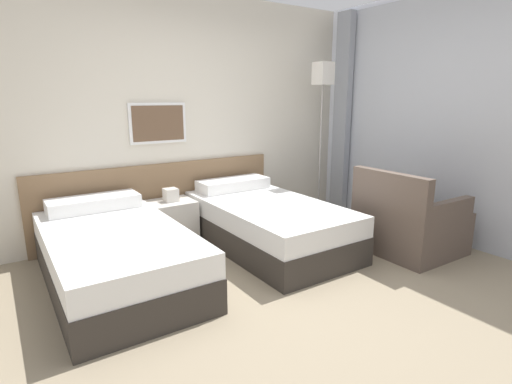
{
  "coord_description": "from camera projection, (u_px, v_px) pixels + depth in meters",
  "views": [
    {
      "loc": [
        -1.95,
        -2.36,
        1.56
      ],
      "look_at": [
        0.21,
        0.88,
        0.63
      ],
      "focal_mm": 28.0,
      "sensor_mm": 36.0,
      "label": 1
    }
  ],
  "objects": [
    {
      "name": "bed_near_window",
      "position": [
        267.0,
        223.0,
        4.26
      ],
      "size": [
        1.06,
        1.93,
        0.61
      ],
      "color": "#332D28",
      "rests_on": "ground_plane"
    },
    {
      "name": "ground_plane",
      "position": [
        294.0,
        289.0,
        3.32
      ],
      "size": [
        16.0,
        16.0,
        0.0
      ],
      "primitive_type": "plane",
      "color": "gray"
    },
    {
      "name": "bed_near_door",
      "position": [
        116.0,
        255.0,
        3.4
      ],
      "size": [
        1.06,
        1.93,
        0.61
      ],
      "color": "#332D28",
      "rests_on": "ground_plane"
    },
    {
      "name": "floor_lamp",
      "position": [
        322.0,
        92.0,
        4.95
      ],
      "size": [
        0.24,
        0.24,
        1.98
      ],
      "color": "#9E9993",
      "rests_on": "ground_plane"
    },
    {
      "name": "wall_headboard",
      "position": [
        187.0,
        120.0,
        4.61
      ],
      "size": [
        10.0,
        0.1,
        2.7
      ],
      "color": "beige",
      "rests_on": "ground_plane"
    },
    {
      "name": "armchair",
      "position": [
        408.0,
        225.0,
        4.1
      ],
      "size": [
        0.85,
        0.88,
        0.87
      ],
      "rotation": [
        0.0,
        0.0,
        1.56
      ],
      "color": "brown",
      "rests_on": "ground_plane"
    },
    {
      "name": "wall_window",
      "position": [
        476.0,
        119.0,
        4.06
      ],
      "size": [
        0.21,
        4.44,
        2.7
      ],
      "color": "white",
      "rests_on": "ground_plane"
    },
    {
      "name": "nightstand",
      "position": [
        172.0,
        220.0,
        4.4
      ],
      "size": [
        0.47,
        0.42,
        0.6
      ],
      "color": "beige",
      "rests_on": "ground_plane"
    }
  ]
}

